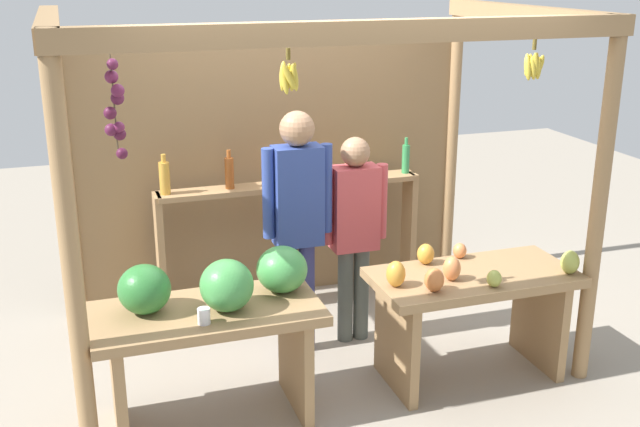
# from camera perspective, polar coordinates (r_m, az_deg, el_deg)

# --- Properties ---
(ground_plane) EXTENTS (12.00, 12.00, 0.00)m
(ground_plane) POSITION_cam_1_polar(r_m,az_deg,el_deg) (5.59, -0.63, -9.66)
(ground_plane) COLOR gray
(ground_plane) RESTS_ON ground
(market_stall) EXTENTS (3.23, 2.05, 2.32)m
(market_stall) POSITION_cam_1_polar(r_m,az_deg,el_deg) (5.52, -2.14, 5.03)
(market_stall) COLOR #99754C
(market_stall) RESTS_ON ground
(fruit_counter_left) EXTENTS (1.33, 0.64, 1.03)m
(fruit_counter_left) POSITION_cam_1_polar(r_m,az_deg,el_deg) (4.50, -7.87, -7.41)
(fruit_counter_left) COLOR #99754C
(fruit_counter_left) RESTS_ON ground
(fruit_counter_right) EXTENTS (1.30, 0.64, 0.89)m
(fruit_counter_right) POSITION_cam_1_polar(r_m,az_deg,el_deg) (5.05, 11.09, -6.21)
(fruit_counter_right) COLOR #99754C
(fruit_counter_right) RESTS_ON ground
(bottle_shelf_unit) EXTENTS (2.07, 0.22, 1.32)m
(bottle_shelf_unit) POSITION_cam_1_polar(r_m,az_deg,el_deg) (5.94, -2.26, 0.25)
(bottle_shelf_unit) COLOR #99754C
(bottle_shelf_unit) RESTS_ON ground
(vendor_man) EXTENTS (0.48, 0.23, 1.70)m
(vendor_man) POSITION_cam_1_polar(r_m,az_deg,el_deg) (5.12, -1.66, 0.19)
(vendor_man) COLOR navy
(vendor_man) RESTS_ON ground
(vendor_woman) EXTENTS (0.48, 0.20, 1.49)m
(vendor_woman) POSITION_cam_1_polar(r_m,az_deg,el_deg) (5.33, 2.55, -0.71)
(vendor_woman) COLOR #4B514B
(vendor_woman) RESTS_ON ground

